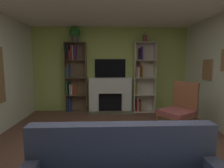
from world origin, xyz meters
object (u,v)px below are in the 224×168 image
bookshelf_left (74,77)px  bookshelf_right (141,77)px  fireplace (110,94)px  tv (110,68)px  armchair (180,108)px  potted_plant (75,33)px  vase_with_flowers (145,38)px

bookshelf_left → bookshelf_right: bearing=-0.9°
fireplace → bookshelf_left: 1.22m
tv → armchair: bearing=-53.9°
potted_plant → armchair: (2.43, -1.80, -1.79)m
potted_plant → bookshelf_left: bearing=141.0°
tv → potted_plant: size_ratio=2.15×
armchair → potted_plant: bearing=143.5°
fireplace → potted_plant: 2.07m
fireplace → armchair: armchair is taller
tv → armchair: size_ratio=0.85×
bookshelf_left → potted_plant: bearing=-39.0°
vase_with_flowers → armchair: bearing=-78.5°
tv → fireplace: bearing=-90.0°
fireplace → vase_with_flowers: bearing=-1.6°
potted_plant → armchair: size_ratio=0.40×
fireplace → bookshelf_right: 1.08m
bookshelf_right → vase_with_flowers: vase_with_flowers is taller
potted_plant → armchair: potted_plant is taller
armchair → tv: bearing=126.1°
fireplace → tv: 0.78m
bookshelf_left → vase_with_flowers: size_ratio=5.57×
fireplace → armchair: 2.31m
bookshelf_left → bookshelf_right: 2.06m
fireplace → armchair: size_ratio=1.27×
bookshelf_left → bookshelf_right: same height
tv → bookshelf_right: 1.00m
bookshelf_left → fireplace: bearing=-1.4°
fireplace → vase_with_flowers: 1.97m
bookshelf_left → vase_with_flowers: (2.14, -0.06, 1.16)m
bookshelf_right → armchair: (0.45, -1.83, -0.50)m
tv → vase_with_flowers: bearing=-6.6°
tv → bookshelf_left: bearing=-176.7°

